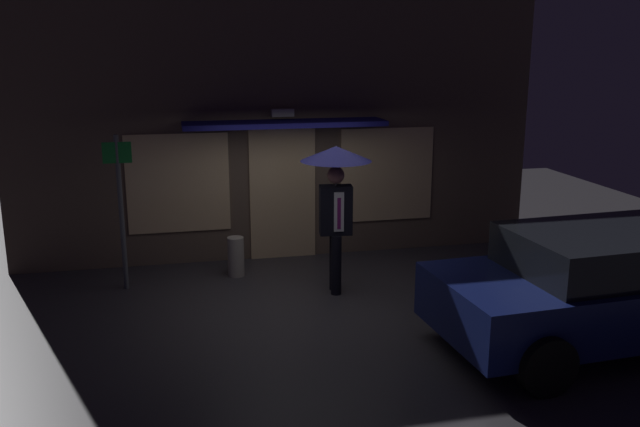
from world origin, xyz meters
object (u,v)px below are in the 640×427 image
object	(u,v)px
person_with_umbrella	(336,181)
parked_car	(608,285)
street_sign_post	(121,203)
sidewalk_bollard	(236,257)

from	to	relation	value
person_with_umbrella	parked_car	world-z (taller)	person_with_umbrella
parked_car	street_sign_post	bearing A→B (deg)	147.42
parked_car	street_sign_post	distance (m)	6.59
parked_car	sidewalk_bollard	bearing A→B (deg)	136.68
parked_car	sidewalk_bollard	world-z (taller)	parked_car
person_with_umbrella	sidewalk_bollard	size ratio (longest dim) A/B	3.44
street_sign_post	person_with_umbrella	bearing A→B (deg)	-15.04
person_with_umbrella	parked_car	xyz separation A→B (m)	(2.75, -2.40, -0.93)
parked_car	street_sign_post	world-z (taller)	street_sign_post
person_with_umbrella	parked_car	bearing A→B (deg)	-34.36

